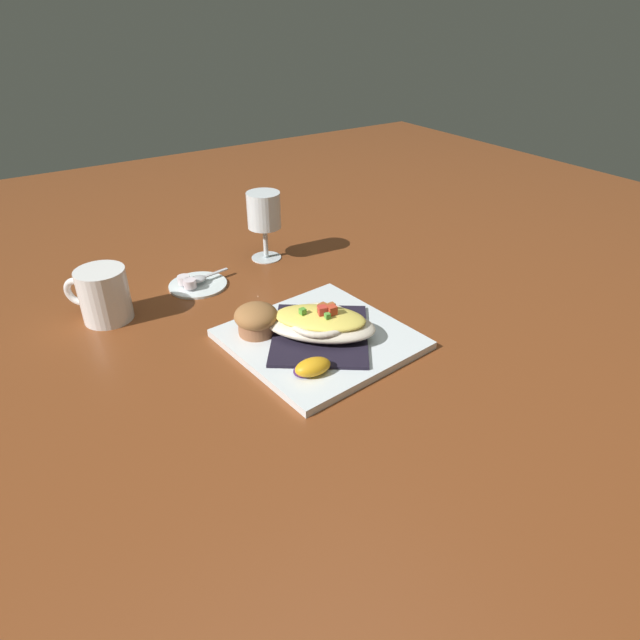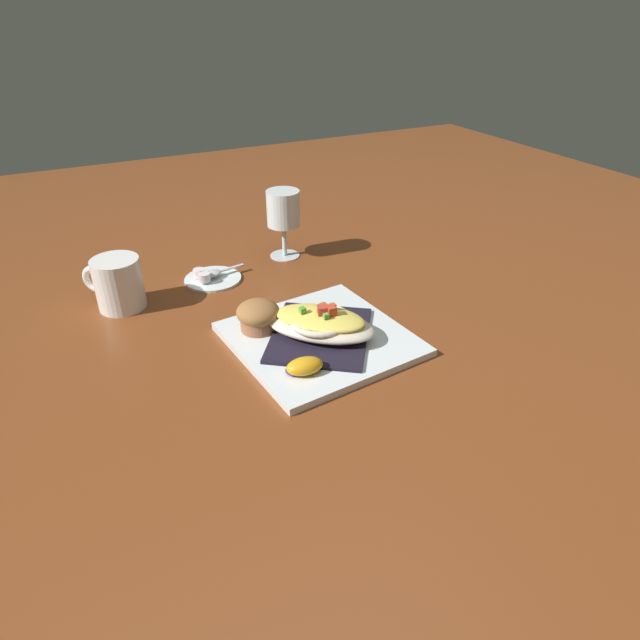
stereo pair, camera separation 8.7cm
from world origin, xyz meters
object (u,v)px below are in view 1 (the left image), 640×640
object	(u,v)px
stemmed_glass	(264,214)
spoon	(199,279)
square_plate	(320,339)
creamer_saucer	(198,284)
muffin	(256,319)
gratin_dish	(320,322)
orange_garnish	(312,367)
creamer_cup_1	(190,284)
creamer_cup_0	(184,280)
coffee_mug	(104,298)

from	to	relation	value
stemmed_glass	spoon	world-z (taller)	stemmed_glass
square_plate	spoon	bearing A→B (deg)	15.82
creamer_saucer	muffin	bearing A→B (deg)	-178.05
gratin_dish	orange_garnish	xyz separation A→B (m)	(-0.08, 0.07, -0.02)
creamer_cup_1	spoon	bearing A→B (deg)	-57.40
gratin_dish	creamer_cup_0	distance (m)	0.33
stemmed_glass	spoon	size ratio (longest dim) A/B	1.60
square_plate	creamer_saucer	size ratio (longest dim) A/B	2.37
spoon	creamer_cup_1	xyz separation A→B (m)	(-0.02, 0.02, 0.00)
orange_garnish	stemmed_glass	world-z (taller)	stemmed_glass
gratin_dish	creamer_cup_1	bearing A→B (deg)	20.99
square_plate	coffee_mug	world-z (taller)	coffee_mug
muffin	creamer_cup_0	distance (m)	0.24
stemmed_glass	creamer_cup_0	distance (m)	0.22
creamer_cup_0	creamer_cup_1	bearing A→B (deg)	-170.05
gratin_dish	square_plate	bearing A→B (deg)	42.28
creamer_cup_1	orange_garnish	bearing A→B (deg)	-173.27
orange_garnish	spoon	bearing A→B (deg)	2.83
muffin	stemmed_glass	size ratio (longest dim) A/B	0.49
gratin_dish	creamer_saucer	world-z (taller)	gratin_dish
creamer_saucer	gratin_dish	bearing A→B (deg)	-163.52
square_plate	coffee_mug	xyz separation A→B (m)	(0.27, 0.27, 0.04)
square_plate	creamer_saucer	xyz separation A→B (m)	(0.30, 0.09, -0.00)
stemmed_glass	creamer_saucer	bearing A→B (deg)	103.67
orange_garnish	gratin_dish	bearing A→B (deg)	-40.23
coffee_mug	creamer_cup_0	xyz separation A→B (m)	(0.04, -0.16, -0.02)
coffee_mug	gratin_dish	bearing A→B (deg)	-135.18
creamer_saucer	creamer_cup_1	size ratio (longest dim) A/B	4.68
creamer_cup_1	creamer_cup_0	bearing A→B (deg)	9.95
gratin_dish	orange_garnish	distance (m)	0.10
gratin_dish	muffin	size ratio (longest dim) A/B	2.75
square_plate	creamer_cup_1	world-z (taller)	creamer_cup_1
creamer_saucer	spoon	distance (m)	0.01
coffee_mug	spoon	distance (m)	0.19
orange_garnish	coffee_mug	world-z (taller)	coffee_mug
creamer_saucer	square_plate	bearing A→B (deg)	-163.52
orange_garnish	creamer_cup_1	bearing A→B (deg)	6.73
spoon	creamer_cup_1	distance (m)	0.03
stemmed_glass	spoon	distance (m)	0.20
orange_garnish	coffee_mug	distance (m)	0.40
square_plate	creamer_cup_0	size ratio (longest dim) A/B	11.08
creamer_saucer	coffee_mug	bearing A→B (deg)	99.20
gratin_dish	muffin	bearing A→B (deg)	50.73
square_plate	stemmed_glass	bearing A→B (deg)	-14.27
creamer_saucer	stemmed_glass	bearing A→B (deg)	-76.33
orange_garnish	creamer_saucer	xyz separation A→B (m)	(0.38, 0.02, -0.02)
creamer_cup_0	stemmed_glass	bearing A→B (deg)	-79.85
gratin_dish	creamer_cup_1	xyz separation A→B (m)	(0.28, 0.11, -0.02)
gratin_dish	spoon	bearing A→B (deg)	15.83
stemmed_glass	creamer_saucer	distance (m)	0.20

